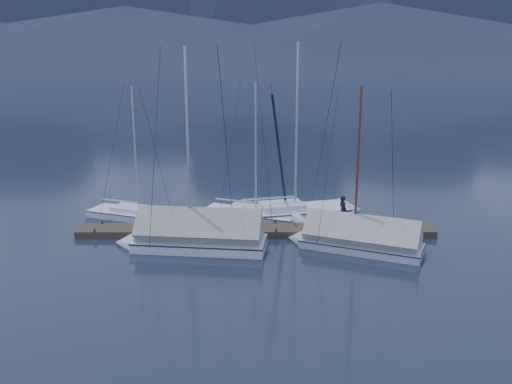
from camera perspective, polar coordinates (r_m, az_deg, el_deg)
ground at (r=25.76m, az=0.01°, el=-5.86°), size 1000.00×1000.00×0.00m
dock at (r=27.61m, az=0.00°, el=-4.21°), size 18.00×1.50×0.54m
mooring_posts at (r=27.53m, az=-1.04°, el=-3.73°), size 15.12×1.52×0.35m
sailboat_open_left at (r=30.58m, az=-11.56°, el=-2.58°), size 6.23×3.73×7.97m
sailboat_open_mid at (r=29.85m, az=0.75°, el=-2.69°), size 6.43×3.98×8.25m
sailboat_open_right at (r=30.68m, az=5.11°, el=-2.19°), size 8.21×4.13×10.45m
sailboat_covered_near at (r=25.88m, az=10.00°, el=-5.01°), size 6.67×4.37×8.37m
sailboat_covered_far at (r=25.72m, az=-7.18°, el=-4.83°), size 7.46×3.25×10.16m
person at (r=27.99m, az=9.14°, el=-1.95°), size 0.57×0.67×1.57m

